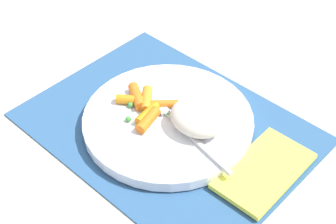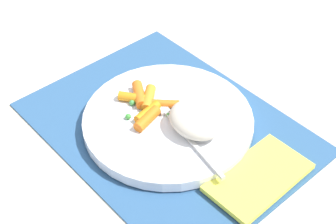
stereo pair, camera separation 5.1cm
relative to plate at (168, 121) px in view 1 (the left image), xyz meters
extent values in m
plane|color=beige|center=(0.00, 0.00, -0.01)|extent=(2.40, 2.40, 0.00)
cube|color=#2D5684|center=(0.00, 0.00, -0.01)|extent=(0.42, 0.31, 0.01)
cylinder|color=white|center=(0.00, 0.00, 0.00)|extent=(0.26, 0.26, 0.02)
ellipsoid|color=beige|center=(-0.05, -0.01, 0.03)|extent=(0.08, 0.07, 0.04)
cylinder|color=orange|center=(0.06, 0.01, 0.02)|extent=(0.05, 0.04, 0.02)
cylinder|color=orange|center=(0.01, 0.03, 0.02)|extent=(0.03, 0.05, 0.02)
cylinder|color=orange|center=(0.02, 0.02, 0.02)|extent=(0.02, 0.05, 0.01)
cylinder|color=orange|center=(0.05, 0.00, 0.02)|extent=(0.04, 0.05, 0.02)
cylinder|color=orange|center=(0.02, -0.01, 0.02)|extent=(0.04, 0.04, 0.01)
cylinder|color=orange|center=(0.06, 0.02, 0.02)|extent=(0.05, 0.04, 0.01)
sphere|color=#459434|center=(0.08, 0.02, 0.01)|extent=(0.01, 0.01, 0.01)
sphere|color=green|center=(0.04, 0.05, 0.01)|extent=(0.01, 0.01, 0.01)
sphere|color=#53AA38|center=(0.06, 0.02, 0.01)|extent=(0.01, 0.01, 0.01)
sphere|color=green|center=(0.01, 0.02, 0.01)|extent=(0.01, 0.01, 0.01)
sphere|color=green|center=(0.03, 0.03, 0.01)|extent=(0.01, 0.01, 0.01)
sphere|color=#58B637|center=(0.02, 0.03, 0.01)|extent=(0.01, 0.01, 0.01)
sphere|color=#419647|center=(0.06, 0.02, 0.01)|extent=(0.01, 0.01, 0.01)
sphere|color=green|center=(0.00, 0.00, 0.01)|extent=(0.01, 0.01, 0.01)
sphere|color=green|center=(0.01, 0.04, 0.01)|extent=(0.01, 0.01, 0.01)
cube|color=silver|center=(0.03, -0.01, 0.01)|extent=(0.05, 0.02, 0.01)
cube|color=silver|center=(-0.07, 0.01, 0.01)|extent=(0.15, 0.03, 0.01)
cube|color=#EAE54C|center=(-0.16, -0.02, 0.00)|extent=(0.08, 0.15, 0.01)
camera|label=1|loc=(-0.38, 0.41, 0.54)|focal=54.62mm
camera|label=2|loc=(-0.42, 0.37, 0.54)|focal=54.62mm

